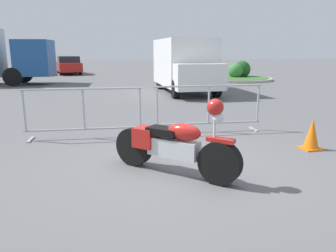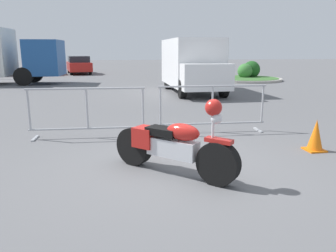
{
  "view_description": "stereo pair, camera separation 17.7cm",
  "coord_description": "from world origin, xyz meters",
  "px_view_note": "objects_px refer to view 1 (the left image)",
  "views": [
    {
      "loc": [
        -1.17,
        -4.86,
        1.83
      ],
      "look_at": [
        -0.1,
        0.1,
        0.65
      ],
      "focal_mm": 35.0,
      "sensor_mm": 36.0,
      "label": 1
    },
    {
      "loc": [
        -1.0,
        -4.9,
        1.83
      ],
      "look_at": [
        -0.1,
        0.1,
        0.65
      ],
      "focal_mm": 35.0,
      "sensor_mm": 36.0,
      "label": 2
    }
  ],
  "objects_px": {
    "parked_car_maroon": "(29,65)",
    "pedestrian": "(175,64)",
    "delivery_van": "(185,64)",
    "parked_car_red": "(69,65)",
    "traffic_cone": "(312,134)",
    "crowd_barrier_near": "(84,112)",
    "motorcycle": "(174,145)",
    "crowd_barrier_far": "(209,108)"
  },
  "relations": [
    {
      "from": "motorcycle",
      "to": "parked_car_maroon",
      "type": "bearing_deg",
      "value": 149.32
    },
    {
      "from": "crowd_barrier_near",
      "to": "parked_car_red",
      "type": "relative_size",
      "value": 0.57
    },
    {
      "from": "delivery_van",
      "to": "parked_car_maroon",
      "type": "distance_m",
      "value": 15.67
    },
    {
      "from": "crowd_barrier_far",
      "to": "parked_car_maroon",
      "type": "height_order",
      "value": "parked_car_maroon"
    },
    {
      "from": "parked_car_maroon",
      "to": "pedestrian",
      "type": "relative_size",
      "value": 2.71
    },
    {
      "from": "parked_car_red",
      "to": "pedestrian",
      "type": "distance_m",
      "value": 9.31
    },
    {
      "from": "motorcycle",
      "to": "crowd_barrier_far",
      "type": "xyz_separation_m",
      "value": [
        1.38,
        2.4,
        0.1
      ]
    },
    {
      "from": "parked_car_red",
      "to": "traffic_cone",
      "type": "bearing_deg",
      "value": -174.36
    },
    {
      "from": "delivery_van",
      "to": "traffic_cone",
      "type": "height_order",
      "value": "delivery_van"
    },
    {
      "from": "crowd_barrier_near",
      "to": "traffic_cone",
      "type": "distance_m",
      "value": 4.55
    },
    {
      "from": "parked_car_red",
      "to": "parked_car_maroon",
      "type": "bearing_deg",
      "value": 81.26
    },
    {
      "from": "motorcycle",
      "to": "delivery_van",
      "type": "xyz_separation_m",
      "value": [
        2.74,
        9.62,
        0.79
      ]
    },
    {
      "from": "crowd_barrier_far",
      "to": "motorcycle",
      "type": "bearing_deg",
      "value": -119.87
    },
    {
      "from": "pedestrian",
      "to": "crowd_barrier_near",
      "type": "bearing_deg",
      "value": -71.21
    },
    {
      "from": "parked_car_red",
      "to": "crowd_barrier_near",
      "type": "bearing_deg",
      "value": 175.43
    },
    {
      "from": "crowd_barrier_far",
      "to": "delivery_van",
      "type": "distance_m",
      "value": 7.38
    },
    {
      "from": "parked_car_maroon",
      "to": "traffic_cone",
      "type": "relative_size",
      "value": 7.76
    },
    {
      "from": "parked_car_maroon",
      "to": "pedestrian",
      "type": "bearing_deg",
      "value": -129.55
    },
    {
      "from": "crowd_barrier_near",
      "to": "parked_car_maroon",
      "type": "xyz_separation_m",
      "value": [
        -4.7,
        20.17,
        0.19
      ]
    },
    {
      "from": "delivery_van",
      "to": "parked_car_maroon",
      "type": "xyz_separation_m",
      "value": [
        -8.82,
        12.95,
        -0.49
      ]
    },
    {
      "from": "motorcycle",
      "to": "crowd_barrier_near",
      "type": "height_order",
      "value": "motorcycle"
    },
    {
      "from": "traffic_cone",
      "to": "parked_car_red",
      "type": "bearing_deg",
      "value": 105.36
    },
    {
      "from": "crowd_barrier_far",
      "to": "parked_car_red",
      "type": "relative_size",
      "value": 0.57
    },
    {
      "from": "crowd_barrier_near",
      "to": "crowd_barrier_far",
      "type": "bearing_deg",
      "value": 0.0
    },
    {
      "from": "delivery_van",
      "to": "parked_car_red",
      "type": "xyz_separation_m",
      "value": [
        -5.94,
        13.0,
        -0.54
      ]
    },
    {
      "from": "crowd_barrier_near",
      "to": "pedestrian",
      "type": "bearing_deg",
      "value": 69.34
    },
    {
      "from": "motorcycle",
      "to": "crowd_barrier_far",
      "type": "distance_m",
      "value": 2.76
    },
    {
      "from": "parked_car_red",
      "to": "traffic_cone",
      "type": "height_order",
      "value": "parked_car_red"
    },
    {
      "from": "motorcycle",
      "to": "delivery_van",
      "type": "distance_m",
      "value": 10.03
    },
    {
      "from": "motorcycle",
      "to": "parked_car_red",
      "type": "bearing_deg",
      "value": 142.29
    },
    {
      "from": "delivery_van",
      "to": "traffic_cone",
      "type": "xyz_separation_m",
      "value": [
        0.09,
        -8.94,
        -0.95
      ]
    },
    {
      "from": "crowd_barrier_near",
      "to": "parked_car_maroon",
      "type": "distance_m",
      "value": 20.71
    },
    {
      "from": "crowd_barrier_far",
      "to": "parked_car_red",
      "type": "bearing_deg",
      "value": 102.74
    },
    {
      "from": "crowd_barrier_near",
      "to": "delivery_van",
      "type": "height_order",
      "value": "delivery_van"
    },
    {
      "from": "delivery_van",
      "to": "parked_car_red",
      "type": "bearing_deg",
      "value": -155.16
    },
    {
      "from": "motorcycle",
      "to": "pedestrian",
      "type": "xyz_separation_m",
      "value": [
        4.04,
        16.76,
        0.46
      ]
    },
    {
      "from": "motorcycle",
      "to": "parked_car_maroon",
      "type": "distance_m",
      "value": 23.37
    },
    {
      "from": "parked_car_maroon",
      "to": "traffic_cone",
      "type": "xyz_separation_m",
      "value": [
        8.91,
        -21.89,
        -0.46
      ]
    },
    {
      "from": "pedestrian",
      "to": "motorcycle",
      "type": "bearing_deg",
      "value": -64.11
    },
    {
      "from": "motorcycle",
      "to": "crowd_barrier_far",
      "type": "bearing_deg",
      "value": 104.37
    },
    {
      "from": "crowd_barrier_far",
      "to": "delivery_van",
      "type": "xyz_separation_m",
      "value": [
        1.36,
        7.22,
        0.68
      ]
    },
    {
      "from": "crowd_barrier_near",
      "to": "delivery_van",
      "type": "distance_m",
      "value": 8.34
    }
  ]
}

